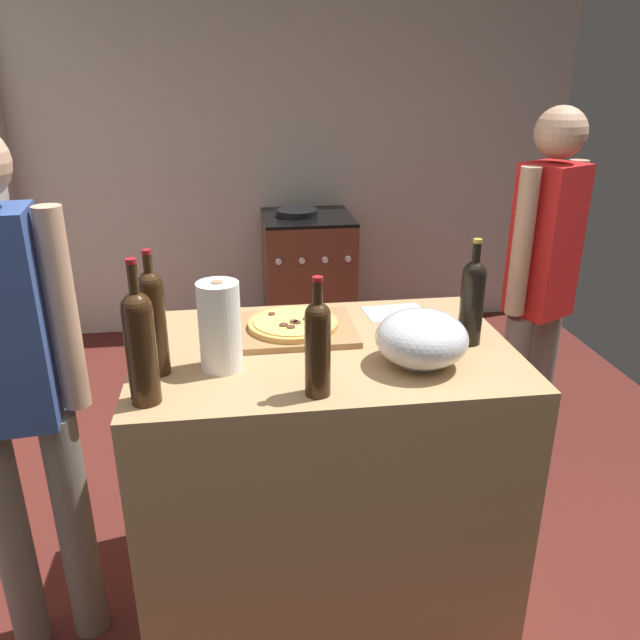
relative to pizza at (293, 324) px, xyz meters
name	(u,v)px	position (x,y,z in m)	size (l,w,h in m)	color
ground_plane	(310,438)	(0.16, 0.84, -0.98)	(3.99, 3.70, 0.02)	#511E19
kitchen_wall_rear	(279,140)	(0.16, 2.44, 0.33)	(3.99, 0.10, 2.60)	#BCB7AD
counter	(324,473)	(0.08, -0.13, -0.50)	(1.16, 0.77, 0.94)	tan
cutting_board	(293,329)	(0.00, 0.00, -0.02)	(0.40, 0.32, 0.02)	#9E7247
pizza	(293,324)	(0.00, 0.00, 0.00)	(0.29, 0.29, 0.03)	tan
mixing_bowl	(422,338)	(0.34, -0.29, 0.05)	(0.27, 0.27, 0.16)	#B2B2B7
paper_towel_roll	(220,326)	(-0.23, -0.23, 0.10)	(0.12, 0.12, 0.26)	white
wine_bottle_clear	(140,343)	(-0.42, -0.41, 0.13)	(0.08, 0.08, 0.38)	#331E0F
wine_bottle_amber	(472,299)	(0.54, -0.16, 0.12)	(0.07, 0.07, 0.33)	black
wine_bottle_dark	(318,344)	(0.02, -0.43, 0.11)	(0.07, 0.07, 0.33)	#331E0F
wine_bottle_green	(153,319)	(-0.41, -0.24, 0.13)	(0.07, 0.07, 0.36)	#331E0F
recipe_sheet	(395,313)	(0.37, 0.12, -0.03)	(0.21, 0.15, 0.00)	white
stove	(308,280)	(0.29, 2.04, -0.53)	(0.57, 0.60, 0.91)	brown
person_in_stripes	(13,380)	(-0.80, -0.23, -0.03)	(0.39, 0.22, 1.62)	slate
person_in_red	(540,284)	(1.05, 0.39, -0.04)	(0.34, 0.28, 1.62)	slate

